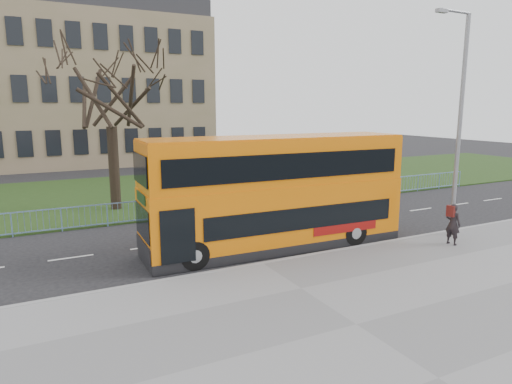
# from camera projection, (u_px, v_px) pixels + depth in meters

# --- Properties ---
(ground) EXTENTS (120.00, 120.00, 0.00)m
(ground) POSITION_uv_depth(u_px,v_px,m) (244.00, 254.00, 17.60)
(ground) COLOR black
(ground) RESTS_ON ground
(pavement) EXTENTS (80.00, 10.50, 0.12)m
(pavement) POSITION_uv_depth(u_px,v_px,m) (356.00, 326.00, 11.67)
(pavement) COLOR slate
(pavement) RESTS_ON ground
(kerb) EXTENTS (80.00, 0.20, 0.14)m
(kerb) POSITION_uv_depth(u_px,v_px,m) (262.00, 264.00, 16.23)
(kerb) COLOR gray
(kerb) RESTS_ON ground
(grass_verge) EXTENTS (80.00, 15.40, 0.08)m
(grass_verge) POSITION_uv_depth(u_px,v_px,m) (151.00, 192.00, 30.13)
(grass_verge) COLOR #1F3312
(grass_verge) RESTS_ON ground
(guard_railing) EXTENTS (40.00, 0.12, 1.10)m
(guard_railing) POSITION_uv_depth(u_px,v_px,m) (188.00, 207.00, 23.28)
(guard_railing) COLOR #6F96C6
(guard_railing) RESTS_ON ground
(bare_tree) EXTENTS (7.43, 7.43, 10.62)m
(bare_tree) POSITION_uv_depth(u_px,v_px,m) (111.00, 110.00, 24.03)
(bare_tree) COLOR black
(bare_tree) RESTS_ON grass_verge
(civic_building) EXTENTS (30.00, 15.00, 14.00)m
(civic_building) POSITION_uv_depth(u_px,v_px,m) (45.00, 92.00, 44.76)
(civic_building) COLOR #796B4C
(civic_building) RESTS_ON ground
(yellow_bus) EXTENTS (10.58, 2.84, 4.40)m
(yellow_bus) POSITION_uv_depth(u_px,v_px,m) (276.00, 190.00, 17.99)
(yellow_bus) COLOR orange
(yellow_bus) RESTS_ON ground
(pedestrian) EXTENTS (0.52, 0.68, 1.67)m
(pedestrian) POSITION_uv_depth(u_px,v_px,m) (453.00, 224.00, 18.26)
(pedestrian) COLOR black
(pedestrian) RESTS_ON pavement
(street_lamp) EXTENTS (1.95, 0.27, 9.18)m
(street_lamp) POSITION_uv_depth(u_px,v_px,m) (458.00, 117.00, 18.84)
(street_lamp) COLOR gray
(street_lamp) RESTS_ON pavement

